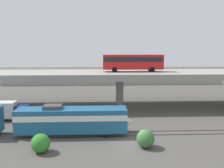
# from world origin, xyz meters

# --- Properties ---
(ground_plane) EXTENTS (260.00, 260.00, 0.00)m
(ground_plane) POSITION_xyz_m (0.00, 0.00, 0.00)
(ground_plane) COLOR #4C4944
(rail_strip_near) EXTENTS (110.00, 0.12, 0.12)m
(rail_strip_near) POSITION_xyz_m (0.00, 3.25, 0.06)
(rail_strip_near) COLOR #59544C
(rail_strip_near) RESTS_ON ground_plane
(rail_strip_far) EXTENTS (110.00, 0.12, 0.12)m
(rail_strip_far) POSITION_xyz_m (0.00, 4.75, 0.06)
(rail_strip_far) COLOR #59544C
(rail_strip_far) RESTS_ON ground_plane
(train_locomotive) EXTENTS (15.88, 3.04, 4.18)m
(train_locomotive) POSITION_xyz_m (-7.01, 4.00, 2.19)
(train_locomotive) COLOR #1E5984
(train_locomotive) RESTS_ON ground_plane
(highway_overpass) EXTENTS (96.00, 12.15, 7.14)m
(highway_overpass) POSITION_xyz_m (0.00, 20.00, 6.43)
(highway_overpass) COLOR gray
(highway_overpass) RESTS_ON ground_plane
(transit_bus_on_overpass) EXTENTS (12.00, 2.68, 3.40)m
(transit_bus_on_overpass) POSITION_xyz_m (2.63, 20.11, 9.20)
(transit_bus_on_overpass) COLOR red
(transit_bus_on_overpass) RESTS_ON highway_overpass
(service_truck_west) EXTENTS (6.80, 2.46, 3.04)m
(service_truck_west) POSITION_xyz_m (-19.32, 11.44, 1.64)
(service_truck_west) COLOR navy
(service_truck_west) RESTS_ON ground_plane
(pier_parking_lot) EXTENTS (72.23, 12.50, 1.49)m
(pier_parking_lot) POSITION_xyz_m (0.00, 55.00, 0.75)
(pier_parking_lot) COLOR gray
(pier_parking_lot) RESTS_ON ground_plane
(parked_car_0) EXTENTS (4.28, 1.98, 1.50)m
(parked_car_0) POSITION_xyz_m (-2.00, 54.70, 2.27)
(parked_car_0) COLOR black
(parked_car_0) RESTS_ON pier_parking_lot
(parked_car_1) EXTENTS (4.38, 1.99, 1.50)m
(parked_car_1) POSITION_xyz_m (23.43, 56.37, 2.27)
(parked_car_1) COLOR #0C4C26
(parked_car_1) RESTS_ON pier_parking_lot
(parked_car_2) EXTENTS (4.57, 1.82, 1.50)m
(parked_car_2) POSITION_xyz_m (-9.66, 57.28, 2.27)
(parked_car_2) COLOR maroon
(parked_car_2) RESTS_ON pier_parking_lot
(parked_car_3) EXTENTS (4.04, 1.84, 1.50)m
(parked_car_3) POSITION_xyz_m (14.60, 53.55, 2.26)
(parked_car_3) COLOR silver
(parked_car_3) RESTS_ON pier_parking_lot
(parked_car_4) EXTENTS (4.60, 1.89, 1.50)m
(parked_car_4) POSITION_xyz_m (29.29, 52.09, 2.27)
(parked_car_4) COLOR silver
(parked_car_4) RESTS_ON pier_parking_lot
(parked_car_5) EXTENTS (4.13, 1.91, 1.50)m
(parked_car_5) POSITION_xyz_m (4.01, 56.65, 2.27)
(parked_car_5) COLOR #0C4C26
(parked_car_5) RESTS_ON pier_parking_lot
(parked_car_6) EXTENTS (4.02, 1.82, 1.50)m
(parked_car_6) POSITION_xyz_m (-13.26, 53.10, 2.26)
(parked_car_6) COLOR silver
(parked_car_6) RESTS_ON pier_parking_lot
(parked_car_7) EXTENTS (4.29, 1.85, 1.50)m
(parked_car_7) POSITION_xyz_m (-26.52, 55.40, 2.27)
(parked_car_7) COLOR #515459
(parked_car_7) RESTS_ON pier_parking_lot
(harbor_water) EXTENTS (140.00, 36.00, 0.01)m
(harbor_water) POSITION_xyz_m (0.00, 78.00, 0.00)
(harbor_water) COLOR #2D5170
(harbor_water) RESTS_ON ground_plane
(shrub_left) EXTENTS (2.17, 2.17, 2.17)m
(shrub_left) POSITION_xyz_m (-10.63, -1.60, 1.09)
(shrub_left) COLOR #2F7F2A
(shrub_left) RESTS_ON ground_plane
(shrub_right) EXTENTS (2.16, 2.16, 2.16)m
(shrub_right) POSITION_xyz_m (1.48, -0.74, 1.08)
(shrub_right) COLOR #3A6E35
(shrub_right) RESTS_ON ground_plane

